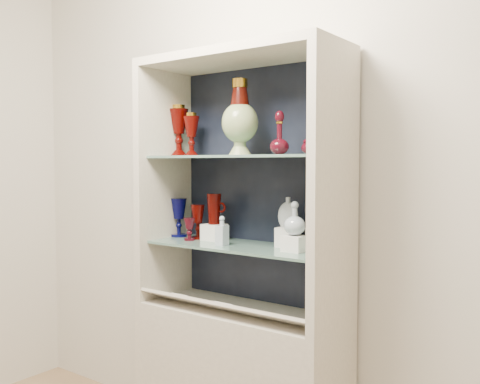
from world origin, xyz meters
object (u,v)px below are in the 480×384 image
Objects in this scene: ruby_pitcher at (214,209)px; ruby_decanter_b at (311,133)px; pedestal_lamp_left at (179,131)px; cobalt_goblet at (179,217)px; flat_flask at (288,212)px; lidded_bowl at (310,145)px; enamel_urn at (240,117)px; ruby_decanter_a at (279,130)px; pedestal_lamp_right at (191,134)px; ruby_goblet_tall at (198,222)px; clear_round_decanter at (295,219)px; clear_square_bottle at (222,231)px; cameo_medallion at (318,212)px; ruby_goblet_small at (189,229)px.

ruby_decanter_b is at bearing -10.62° from ruby_pitcher.
pedestal_lamp_left is 0.45m from cobalt_goblet.
lidded_bowl is at bearing -25.84° from flat_flask.
lidded_bowl is (0.35, 0.03, -0.13)m from enamel_urn.
ruby_pitcher and flat_flask have the same top height.
ruby_pitcher reaches higher than cobalt_goblet.
ruby_decanter_a is at bearing -88.37° from flat_flask.
pedestal_lamp_right is at bearing 169.07° from ruby_pitcher.
ruby_decanter_a is at bearing -5.50° from ruby_goblet_tall.
enamel_urn reaches higher than flat_flask.
clear_round_decanter is (0.08, 0.00, -0.39)m from ruby_decanter_a.
ruby_pitcher is at bearing 6.21° from ruby_goblet_tall.
clear_round_decanter reaches higher than clear_square_bottle.
cameo_medallion is (0.00, 0.07, -0.29)m from lidded_bowl.
pedestal_lamp_left reaches higher than cameo_medallion.
ruby_goblet_tall is 1.55× the size of ruby_goblet_small.
ruby_decanter_a is 2.52× the size of lidded_bowl.
pedestal_lamp_right is 0.35m from enamel_urn.
clear_round_decanter is at bearing -4.39° from pedestal_lamp_right.
enamel_urn reaches higher than cameo_medallion.
clear_round_decanter reaches higher than ruby_goblet_small.
ruby_pitcher is (0.09, 0.08, 0.10)m from ruby_goblet_small.
ruby_decanter_a is at bearing 9.87° from clear_square_bottle.
lidded_bowl is at bearing 24.56° from clear_round_decanter.
clear_square_bottle is (0.23, -0.03, 0.01)m from ruby_goblet_small.
enamel_urn is 0.23m from ruby_decanter_a.
ruby_decanter_a reaches higher than clear_round_decanter.
ruby_decanter_a is 0.14m from ruby_decanter_b.
enamel_urn is at bearing -7.67° from pedestal_lamp_left.
clear_round_decanter reaches higher than ruby_goblet_tall.
ruby_goblet_small is 0.81× the size of clear_square_bottle.
pedestal_lamp_right is 1.09× the size of cobalt_goblet.
clear_round_decanter is at bearing -22.25° from ruby_pitcher.
pedestal_lamp_left is 0.76× the size of enamel_urn.
ruby_decanter_a is at bearing -5.14° from pedestal_lamp_left.
clear_round_decanter is at bearing -4.18° from cobalt_goblet.
flat_flask is at bearing 22.97° from enamel_urn.
cobalt_goblet is (-0.44, 0.05, -0.49)m from enamel_urn.
cameo_medallion is (0.36, 0.09, -0.42)m from enamel_urn.
lidded_bowl is at bearing -1.95° from ruby_goblet_tall.
ruby_decanter_a is at bearing -163.29° from cameo_medallion.
enamel_urn is 2.54× the size of clear_square_bottle.
ruby_goblet_small is (0.14, -0.07, -0.04)m from cobalt_goblet.
clear_round_decanter is at bearing 0.56° from ruby_decanter_a.
ruby_decanter_a is 0.70m from ruby_goblet_small.
clear_square_bottle is at bearing -144.15° from enamel_urn.
ruby_goblet_small is 0.16m from ruby_pitcher.
ruby_decanter_b is at bearing 5.38° from flat_flask.
cameo_medallion is at bearing 33.80° from ruby_decanter_a.
pedestal_lamp_right is at bearing 122.41° from ruby_goblet_small.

